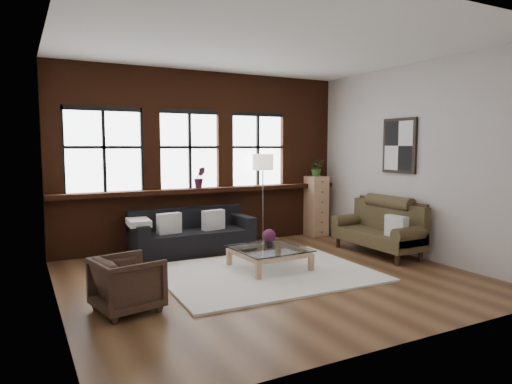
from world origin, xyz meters
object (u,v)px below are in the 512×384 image
vintage_settee (377,228)px  drawer_chest (316,206)px  floor_lamp (263,194)px  dark_sofa (193,231)px  vase (269,243)px  coffee_table (269,259)px  armchair (127,284)px

vintage_settee → drawer_chest: drawer_chest is taller
vintage_settee → floor_lamp: floor_lamp is taller
dark_sofa → drawer_chest: 2.82m
floor_lamp → vase: bearing=-115.9°
drawer_chest → coffee_table: bearing=-139.5°
dark_sofa → coffee_table: size_ratio=2.05×
vase → floor_lamp: 2.07m
floor_lamp → drawer_chest: bearing=1.8°
armchair → dark_sofa: bearing=-46.5°
dark_sofa → vase: dark_sofa is taller
drawer_chest → vase: bearing=-139.5°
floor_lamp → armchair: bearing=-140.5°
dark_sofa → vase: 1.68m
drawer_chest → floor_lamp: size_ratio=0.67×
drawer_chest → vintage_settee: bearing=-91.3°
dark_sofa → drawer_chest: drawer_chest is taller
dark_sofa → drawer_chest: bearing=5.8°
vintage_settee → coffee_table: size_ratio=1.69×
vintage_settee → coffee_table: 2.13m
dark_sofa → drawer_chest: size_ratio=1.69×
coffee_table → floor_lamp: 2.14m
dark_sofa → coffee_table: bearing=-67.7°
coffee_table → drawer_chest: bearing=40.5°
armchair → coffee_table: bearing=-82.8°
vase → vintage_settee: bearing=-0.1°
coffee_table → armchair: bearing=-161.0°
armchair → vase: (2.25, 0.78, 0.09)m
dark_sofa → vintage_settee: (2.75, -1.56, 0.08)m
dark_sofa → vintage_settee: 3.17m
vase → coffee_table: bearing=90.0°
armchair → coffee_table: size_ratio=0.68×
vintage_settee → dark_sofa: bearing=150.4°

